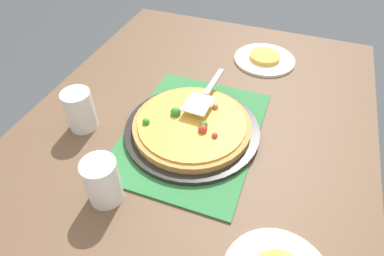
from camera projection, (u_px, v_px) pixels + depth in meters
ground_plane at (192, 253)px, 1.45m from camera, size 8.00×8.00×0.00m
dining_table at (192, 158)px, 1.01m from camera, size 1.40×1.00×0.75m
placemat at (192, 132)px, 0.93m from camera, size 0.48×0.36×0.01m
pizza_pan at (192, 130)px, 0.92m from camera, size 0.38×0.38×0.01m
pizza at (192, 124)px, 0.91m from camera, size 0.33×0.33×0.05m
plate_near_left at (264, 60)px, 1.20m from camera, size 0.22×0.22×0.01m
served_slice_left at (265, 56)px, 1.19m from camera, size 0.11×0.11×0.02m
cup_near at (103, 181)px, 0.74m from camera, size 0.08×0.08×0.12m
cup_far at (80, 110)px, 0.91m from camera, size 0.08×0.08×0.12m
pizza_server at (206, 94)px, 0.95m from camera, size 0.23×0.08×0.01m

